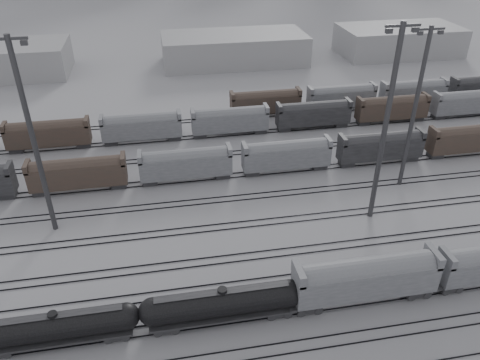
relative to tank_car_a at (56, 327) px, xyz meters
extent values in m
plane|color=#A8A7AC|center=(24.97, -1.00, -2.44)|extent=(900.00, 900.00, 0.00)
cube|color=black|center=(24.97, -5.72, -2.36)|extent=(220.00, 0.07, 0.16)
cube|color=black|center=(24.97, -4.28, -2.36)|extent=(220.00, 0.07, 0.16)
cube|color=black|center=(24.97, -0.72, -2.36)|extent=(220.00, 0.07, 0.16)
cube|color=black|center=(24.97, 0.72, -2.36)|extent=(220.00, 0.07, 0.16)
cube|color=black|center=(24.97, 4.28, -2.36)|extent=(220.00, 0.07, 0.16)
cube|color=black|center=(24.97, 5.72, -2.36)|extent=(220.00, 0.07, 0.16)
cube|color=black|center=(24.97, 9.28, -2.36)|extent=(220.00, 0.07, 0.16)
cube|color=black|center=(24.97, 10.72, -2.36)|extent=(220.00, 0.07, 0.16)
cube|color=black|center=(24.97, 16.28, -2.36)|extent=(220.00, 0.07, 0.16)
cube|color=black|center=(24.97, 17.72, -2.36)|extent=(220.00, 0.07, 0.16)
cube|color=black|center=(24.97, 23.28, -2.36)|extent=(220.00, 0.07, 0.16)
cube|color=black|center=(24.97, 24.72, -2.36)|extent=(220.00, 0.07, 0.16)
cube|color=black|center=(24.97, 30.28, -2.36)|extent=(220.00, 0.07, 0.16)
cube|color=black|center=(24.97, 31.72, -2.36)|extent=(220.00, 0.07, 0.16)
cube|color=black|center=(24.97, 38.28, -2.36)|extent=(220.00, 0.07, 0.16)
cube|color=black|center=(24.97, 39.72, -2.36)|extent=(220.00, 0.07, 0.16)
cube|color=black|center=(24.97, 46.28, -2.36)|extent=(220.00, 0.07, 0.16)
cube|color=black|center=(24.97, 47.72, -2.36)|extent=(220.00, 0.07, 0.16)
cube|color=black|center=(24.97, 54.28, -2.36)|extent=(220.00, 0.07, 0.16)
cube|color=black|center=(24.97, 55.72, -2.36)|extent=(220.00, 0.07, 0.16)
cube|color=black|center=(-5.89, 0.00, -1.90)|extent=(2.55, 2.06, 0.69)
cube|color=black|center=(5.89, 0.00, -1.90)|extent=(2.55, 2.06, 0.69)
cube|color=black|center=(0.00, 0.00, -1.41)|extent=(15.23, 2.65, 0.25)
cylinder|color=black|center=(0.00, 0.00, 0.16)|extent=(14.24, 2.85, 2.85)
sphere|color=black|center=(7.12, 0.00, 0.16)|extent=(2.85, 2.85, 2.85)
cylinder|color=black|center=(0.00, 0.00, 1.73)|extent=(0.98, 0.98, 0.49)
cube|color=black|center=(0.00, 0.00, 1.63)|extent=(13.75, 0.88, 0.06)
cube|color=black|center=(11.11, 0.00, -1.87)|extent=(2.70, 2.18, 0.73)
cube|color=black|center=(23.56, 0.00, -1.87)|extent=(2.70, 2.18, 0.73)
cube|color=black|center=(17.33, 0.00, -1.35)|extent=(16.08, 2.80, 0.26)
cylinder|color=black|center=(17.33, 0.00, 0.31)|extent=(15.04, 3.01, 3.01)
sphere|color=black|center=(9.81, 0.00, 0.31)|extent=(3.01, 3.01, 3.01)
sphere|color=black|center=(24.86, 0.00, 0.31)|extent=(3.01, 3.01, 3.01)
cylinder|color=black|center=(17.33, 0.00, 1.97)|extent=(1.04, 1.04, 0.52)
cube|color=black|center=(17.33, 0.00, 1.86)|extent=(14.53, 0.93, 0.06)
cube|color=black|center=(27.04, 0.00, -1.84)|extent=(2.88, 2.32, 0.77)
cube|color=black|center=(40.31, 0.00, -1.84)|extent=(2.88, 2.32, 0.77)
cube|color=gray|center=(33.68, 0.00, 0.76)|extent=(16.59, 3.32, 3.54)
cylinder|color=gray|center=(33.68, 0.00, 2.09)|extent=(15.04, 3.21, 3.21)
cube|color=gray|center=(25.71, 0.00, 2.98)|extent=(0.77, 3.32, 1.55)
cube|color=gray|center=(41.64, 0.00, 2.98)|extent=(0.77, 3.32, 1.55)
cone|color=black|center=(33.68, 0.00, -1.39)|extent=(2.65, 2.65, 1.00)
cube|color=black|center=(44.61, 0.00, -1.90)|extent=(2.59, 2.09, 0.70)
cube|color=gray|center=(43.42, 0.00, 2.44)|extent=(0.70, 2.99, 1.39)
cylinder|color=#3D3D3F|center=(-3.52, 21.03, 11.15)|extent=(0.70, 0.70, 27.19)
cube|color=#3D3D3F|center=(-3.52, 21.03, 24.20)|extent=(4.35, 0.33, 0.33)
cube|color=#3D3D3F|center=(-1.89, 21.03, 23.65)|extent=(0.76, 0.54, 0.54)
cylinder|color=#3D3D3F|center=(41.72, 15.84, 11.53)|extent=(0.72, 0.72, 27.94)
cube|color=#3D3D3F|center=(41.72, 15.84, 24.94)|extent=(4.47, 0.34, 0.34)
cube|color=#3D3D3F|center=(40.05, 15.84, 24.38)|extent=(0.78, 0.56, 0.56)
cube|color=#3D3D3F|center=(43.40, 15.84, 24.38)|extent=(0.78, 0.56, 0.56)
cylinder|color=#3D3D3F|center=(50.21, 23.36, 10.27)|extent=(0.65, 0.65, 25.42)
cube|color=#3D3D3F|center=(50.21, 23.36, 22.47)|extent=(4.07, 0.31, 0.31)
cube|color=#3D3D3F|center=(48.69, 23.36, 21.96)|extent=(0.71, 0.51, 0.51)
cube|color=#3D3D3F|center=(51.74, 23.36, 21.96)|extent=(0.71, 0.51, 0.51)
cube|color=#44342B|center=(-1.03, 31.00, 0.36)|extent=(15.00, 3.00, 5.60)
cube|color=gray|center=(15.97, 31.00, 0.36)|extent=(15.00, 3.00, 5.60)
cube|color=gray|center=(32.97, 31.00, 0.36)|extent=(15.00, 3.00, 5.60)
cube|color=black|center=(49.97, 31.00, 0.36)|extent=(15.00, 3.00, 5.60)
cube|color=#44342B|center=(66.97, 31.00, 0.36)|extent=(15.00, 3.00, 5.60)
cube|color=#44342B|center=(-8.03, 47.00, 0.36)|extent=(15.00, 3.00, 5.60)
cube|color=gray|center=(8.97, 47.00, 0.36)|extent=(15.00, 3.00, 5.60)
cube|color=gray|center=(25.97, 47.00, 0.36)|extent=(15.00, 3.00, 5.60)
cube|color=black|center=(42.97, 47.00, 0.36)|extent=(15.00, 3.00, 5.60)
cube|color=#44342B|center=(59.97, 47.00, 0.36)|extent=(15.00, 3.00, 5.60)
cube|color=gray|center=(76.97, 47.00, 0.36)|extent=(15.00, 3.00, 5.60)
cube|color=#44342B|center=(34.97, 55.00, 0.36)|extent=(15.00, 3.00, 5.60)
cube|color=gray|center=(51.97, 55.00, 0.36)|extent=(15.00, 3.00, 5.60)
cube|color=gray|center=(68.97, 55.00, 0.36)|extent=(15.00, 3.00, 5.60)
cube|color=gray|center=(34.97, 94.00, 1.56)|extent=(40.00, 18.00, 8.00)
cube|color=gray|center=(84.97, 94.00, 1.56)|extent=(35.00, 18.00, 8.00)
camera|label=1|loc=(12.54, -36.22, 37.66)|focal=35.00mm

